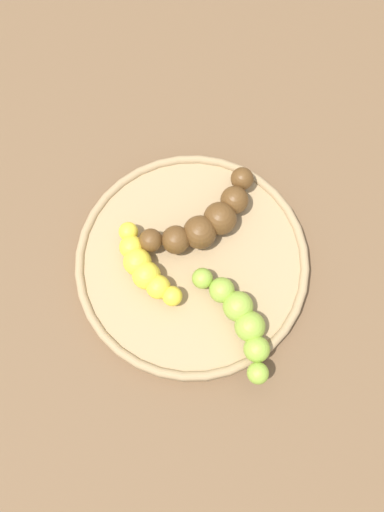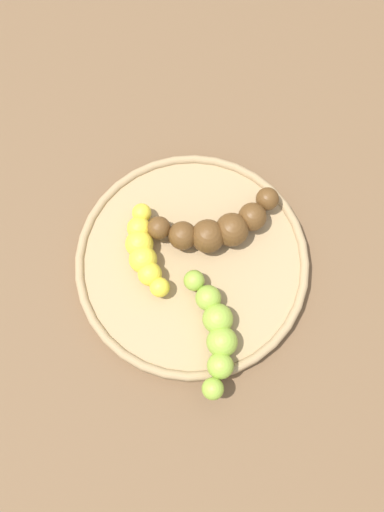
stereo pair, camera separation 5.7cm
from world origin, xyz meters
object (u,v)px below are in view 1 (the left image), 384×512
fruit_bowl (192,263)px  banana_yellow (144,267)px  banana_overripe (206,221)px  banana_green (240,319)px

fruit_bowl → banana_yellow: (-0.05, -0.02, 0.02)m
banana_overripe → banana_yellow: banana_overripe is taller
banana_yellow → fruit_bowl: bearing=158.4°
banana_yellow → banana_green: 0.12m
fruit_bowl → banana_yellow: 0.06m
banana_overripe → banana_green: size_ratio=1.03×
fruit_bowl → banana_green: banana_green is taller
fruit_bowl → banana_overripe: banana_overripe is taller
banana_green → banana_yellow: bearing=121.8°
banana_green → fruit_bowl: bearing=97.2°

